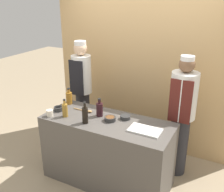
% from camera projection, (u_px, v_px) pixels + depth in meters
% --- Properties ---
extents(ground_plane, '(14.00, 14.00, 0.00)m').
position_uv_depth(ground_plane, '(107.00, 179.00, 3.60)').
color(ground_plane, tan).
extents(cabinet_wall, '(2.96, 0.18, 2.40)m').
position_uv_depth(cabinet_wall, '(143.00, 73.00, 4.13)').
color(cabinet_wall, tan).
rests_on(cabinet_wall, ground_plane).
extents(counter, '(1.66, 0.68, 0.91)m').
position_uv_depth(counter, '(107.00, 151.00, 3.43)').
color(counter, '#514C47').
rests_on(counter, ground_plane).
extents(sauce_bowl_green, '(0.13, 0.13, 0.05)m').
position_uv_depth(sauce_bowl_green, '(125.00, 117.00, 3.29)').
color(sauce_bowl_green, '#2D2D2D').
rests_on(sauce_bowl_green, counter).
extents(sauce_bowl_brown, '(0.14, 0.14, 0.05)m').
position_uv_depth(sauce_bowl_brown, '(110.00, 119.00, 3.24)').
color(sauce_bowl_brown, '#2D2D2D').
rests_on(sauce_bowl_brown, counter).
extents(sauce_bowl_purple, '(0.12, 0.12, 0.06)m').
position_uv_depth(sauce_bowl_purple, '(58.00, 109.00, 3.52)').
color(sauce_bowl_purple, '#2D2D2D').
rests_on(sauce_bowl_purple, counter).
extents(cutting_board, '(0.37, 0.22, 0.02)m').
position_uv_depth(cutting_board, '(145.00, 130.00, 3.01)').
color(cutting_board, white).
rests_on(cutting_board, counter).
extents(bottle_wine, '(0.09, 0.09, 0.24)m').
position_uv_depth(bottle_wine, '(100.00, 109.00, 3.35)').
color(bottle_wine, black).
rests_on(bottle_wine, counter).
extents(bottle_vinegar, '(0.07, 0.07, 0.24)m').
position_uv_depth(bottle_vinegar, '(65.00, 110.00, 3.33)').
color(bottle_vinegar, olive).
rests_on(bottle_vinegar, counter).
extents(bottle_amber, '(0.09, 0.09, 0.24)m').
position_uv_depth(bottle_amber, '(69.00, 98.00, 3.72)').
color(bottle_amber, '#9E661E').
rests_on(bottle_amber, counter).
extents(bottle_soy, '(0.07, 0.07, 0.28)m').
position_uv_depth(bottle_soy, '(85.00, 115.00, 3.16)').
color(bottle_soy, black).
rests_on(bottle_soy, counter).
extents(cup_cream, '(0.09, 0.09, 0.09)m').
position_uv_depth(cup_cream, '(50.00, 113.00, 3.36)').
color(cup_cream, silver).
rests_on(cup_cream, counter).
extents(wooden_spoon, '(0.29, 0.05, 0.03)m').
position_uv_depth(wooden_spoon, '(86.00, 111.00, 3.50)').
color(wooden_spoon, '#B2844C').
rests_on(wooden_spoon, counter).
extents(chef_left, '(0.30, 0.30, 1.74)m').
position_uv_depth(chef_left, '(82.00, 91.00, 4.09)').
color(chef_left, '#28282D').
rests_on(chef_left, ground_plane).
extents(chef_right, '(0.35, 0.35, 1.68)m').
position_uv_depth(chef_right, '(182.00, 113.00, 3.43)').
color(chef_right, '#28282D').
rests_on(chef_right, ground_plane).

